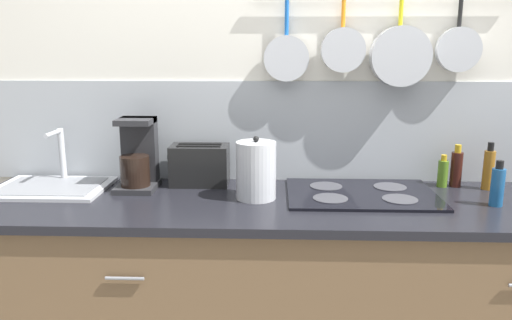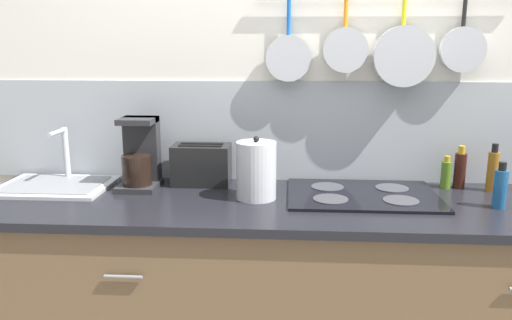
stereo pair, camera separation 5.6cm
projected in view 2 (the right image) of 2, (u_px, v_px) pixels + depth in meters
wall_back at (316, 104)px, 2.29m from camera, size 7.20×0.16×2.60m
cabinet_base at (315, 310)px, 2.12m from camera, size 2.83×0.64×0.89m
countertop at (318, 206)px, 2.02m from camera, size 2.87×0.66×0.03m
sink_basin at (56, 183)px, 2.22m from camera, size 0.48×0.37×0.25m
coffee_maker at (140, 158)px, 2.21m from camera, size 0.17×0.21×0.31m
toaster at (202, 165)px, 2.25m from camera, size 0.27×0.15×0.19m
kettle at (256, 170)px, 2.04m from camera, size 0.16×0.16×0.26m
cooktop at (362, 195)px, 2.09m from camera, size 0.62×0.45×0.01m
bottle_vinegar at (446, 174)px, 2.20m from camera, size 0.04×0.04×0.15m
bottle_sesame_oil at (460, 170)px, 2.19m from camera, size 0.05×0.05×0.19m
bottle_dish_soap at (500, 188)px, 1.92m from camera, size 0.05×0.05×0.18m
bottle_hot_sauce at (493, 170)px, 2.15m from camera, size 0.05×0.05×0.21m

